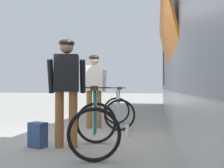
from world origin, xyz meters
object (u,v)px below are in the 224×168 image
object	(u,v)px
cyclist_near_in_dark	(66,82)
cyclist_far_in_white	(94,84)
water_bottle_near_the_bikes	(127,131)
bicycle_far_silver	(118,111)
backpack_on_platform	(38,135)
bicycle_near_teal	(95,125)

from	to	relation	value
cyclist_near_in_dark	cyclist_far_in_white	bearing A→B (deg)	91.54
cyclist_far_in_white	water_bottle_near_the_bikes	size ratio (longest dim) A/B	7.68
bicycle_far_silver	backpack_on_platform	size ratio (longest dim) A/B	3.02
cyclist_near_in_dark	bicycle_far_silver	size ratio (longest dim) A/B	1.46
backpack_on_platform	water_bottle_near_the_bikes	distance (m)	1.71
bicycle_far_silver	water_bottle_near_the_bikes	bearing A→B (deg)	-71.31
cyclist_near_in_dark	bicycle_far_silver	xyz separation A→B (m)	(0.50, 2.08, -0.65)
cyclist_far_in_white	cyclist_near_in_dark	bearing A→B (deg)	-88.46
cyclist_near_in_dark	cyclist_far_in_white	xyz separation A→B (m)	(-0.05, 1.85, 0.00)
cyclist_near_in_dark	bicycle_far_silver	bearing A→B (deg)	76.45
bicycle_near_teal	backpack_on_platform	distance (m)	1.01
water_bottle_near_the_bikes	backpack_on_platform	bearing A→B (deg)	-141.11
cyclist_near_in_dark	bicycle_near_teal	size ratio (longest dim) A/B	1.46
cyclist_far_in_white	water_bottle_near_the_bikes	xyz separation A→B (m)	(0.92, -0.86, -0.94)
bicycle_near_teal	bicycle_far_silver	distance (m)	2.24
cyclist_far_in_white	bicycle_far_silver	world-z (taller)	cyclist_far_in_white
cyclist_near_in_dark	bicycle_near_teal	xyz separation A→B (m)	(0.53, -0.16, -0.65)
water_bottle_near_the_bikes	cyclist_near_in_dark	bearing A→B (deg)	-131.33
bicycle_far_silver	cyclist_far_in_white	bearing A→B (deg)	-157.62
bicycle_far_silver	backpack_on_platform	world-z (taller)	bicycle_far_silver
cyclist_far_in_white	bicycle_far_silver	xyz separation A→B (m)	(0.55, 0.23, -0.65)
bicycle_far_silver	bicycle_near_teal	bearing A→B (deg)	-89.32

